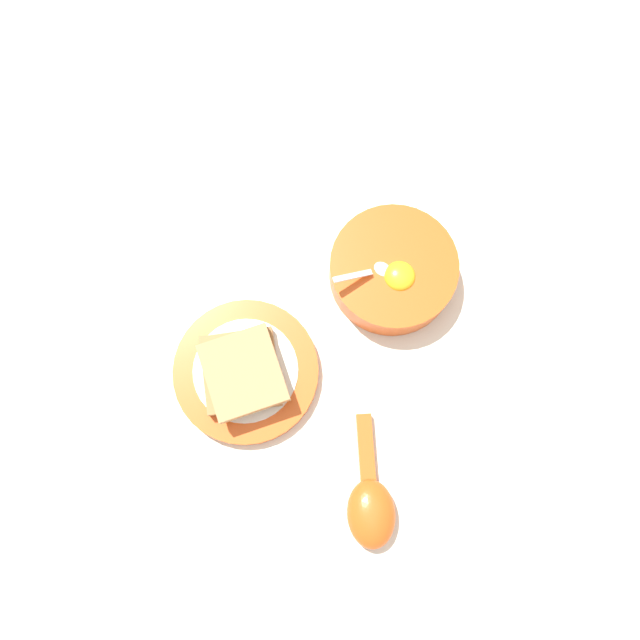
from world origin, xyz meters
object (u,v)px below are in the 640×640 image
egg_bowl (393,270)px  soup_spoon (370,505)px  toast_plate (246,371)px  toast_sandwich (242,372)px

egg_bowl → soup_spoon: (-0.13, 0.26, -0.01)m
egg_bowl → toast_plate: size_ratio=0.89×
egg_bowl → toast_plate: (0.09, 0.21, -0.02)m
toast_sandwich → soup_spoon: bearing=167.6°
egg_bowl → toast_sandwich: 0.23m
egg_bowl → toast_plate: bearing=67.3°
toast_plate → soup_spoon: (-0.22, 0.05, 0.01)m
egg_bowl → soup_spoon: 0.29m
toast_plate → toast_sandwich: (-0.00, 0.01, 0.03)m
toast_sandwich → soup_spoon: toast_sandwich is taller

